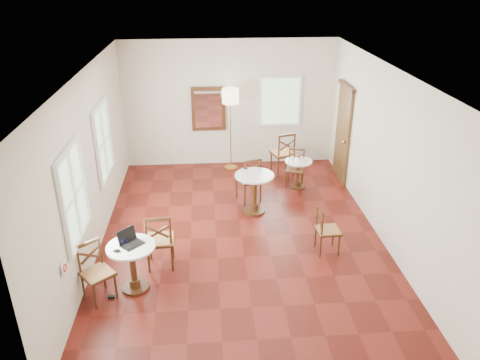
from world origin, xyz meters
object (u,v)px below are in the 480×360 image
Objects in this scene: chair_back_b at (295,168)px; floor_lamp at (230,102)px; chair_mid_b at (327,230)px; power_adapter at (111,297)px; cafe_table_back at (298,171)px; chair_mid_a at (249,179)px; chair_near_a at (160,240)px; cafe_table_near at (133,262)px; water_glass at (124,240)px; chair_back_a at (283,153)px; chair_near_b at (96,272)px; navy_mug at (123,242)px; cafe_table_mid at (254,189)px; laptop at (130,240)px.

chair_back_b is 0.43× the size of floor_lamp.
chair_mid_b reaches higher than power_adapter.
cafe_table_back is 0.65× the size of chair_mid_a.
chair_back_b is at bearing 120.30° from cafe_table_back.
chair_near_a is 1.14m from power_adapter.
cafe_table_near is 0.60m from power_adapter.
water_glass is at bearing -135.12° from cafe_table_back.
water_glass reaches higher than chair_mid_b.
cafe_table_back is 0.75× the size of chair_back_b.
chair_mid_b is (1.13, -2.00, -0.06)m from chair_mid_a.
chair_mid_b is 3.32m from chair_back_a.
power_adapter is at bearing 103.09° from chair_mid_b.
chair_mid_b is 0.43× the size of floor_lamp.
cafe_table_near is at bearing -20.20° from chair_near_b.
chair_near_a is 0.95× the size of chair_back_a.
navy_mug is 0.86m from power_adapter.
cafe_table_mid is 0.83× the size of chair_mid_a.
power_adapter is at bearing -134.43° from cafe_table_back.
navy_mug is (-0.12, 0.05, 0.34)m from cafe_table_near.
chair_back_a is at bearing 52.92° from navy_mug.
cafe_table_back is 0.75× the size of chair_mid_b.
floor_lamp reaches higher than chair_mid_a.
chair_near_b is 1.08× the size of chair_back_b.
cafe_table_near is at bearing -132.19° from cafe_table_mid.
chair_mid_a is at bearing -154.03° from cafe_table_back.
chair_near_b is 1.07× the size of chair_mid_b.
chair_mid_b is at bearing 13.98° from cafe_table_near.
chair_mid_a reaches higher than cafe_table_back.
chair_near_b is 9.35× the size of power_adapter.
cafe_table_near is 5.03m from chair_back_a.
chair_mid_b is at bearing -24.83° from chair_near_b.
chair_back_b is 4.67m from navy_mug.
chair_mid_b is 7.31× the size of navy_mug.
chair_near_a is at bearing 48.25° from power_adapter.
laptop is (-2.08, -2.22, 0.32)m from cafe_table_mid.
chair_mid_a reaches higher than navy_mug.
chair_back_a reaches higher than power_adapter.
chair_near_a is 0.70m from laptop.
chair_mid_a is 3.43m from water_glass.
laptop is 0.10m from navy_mug.
cafe_table_back is 3.93m from chair_near_a.
cafe_table_mid is 0.82× the size of chair_near_a.
water_glass is (-3.25, -0.69, 0.39)m from chair_mid_b.
chair_back_a reaches higher than cafe_table_mid.
chair_near_a is at bearing 57.36° from cafe_table_near.
water_glass is at bearing -134.85° from cafe_table_mid.
chair_mid_a is 1.16× the size of chair_back_b.
laptop is (-0.38, -0.50, 0.32)m from chair_near_a.
chair_mid_a is at bearing -128.65° from chair_near_a.
chair_mid_b is (3.64, 0.96, -0.03)m from chair_near_b.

